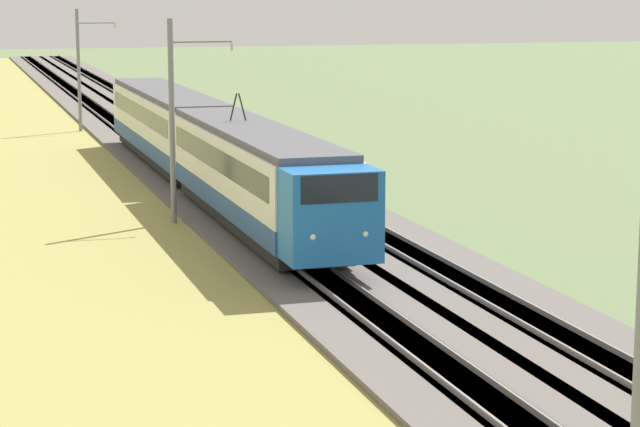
{
  "coord_description": "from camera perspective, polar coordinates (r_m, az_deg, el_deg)",
  "views": [
    {
      "loc": [
        -6.88,
        10.98,
        9.02
      ],
      "look_at": [
        29.54,
        0.0,
        2.26
      ],
      "focal_mm": 70.0,
      "sensor_mm": 36.0,
      "label": 1
    }
  ],
  "objects": [
    {
      "name": "passenger_train",
      "position": [
        55.67,
        -5.29,
        3.22
      ],
      "size": [
        39.13,
        2.99,
        5.14
      ],
      "rotation": [
        0.0,
        0.0,
        3.14
      ],
      "color": "blue",
      "rests_on": "ground"
    },
    {
      "name": "catenary_mast_far",
      "position": [
        82.26,
        -10.93,
        6.49
      ],
      "size": [
        0.22,
        2.56,
        7.98
      ],
      "color": "slate",
      "rests_on": "ground"
    },
    {
      "name": "ballast_adjacent",
      "position": [
        59.46,
        -2.08,
        1.5
      ],
      "size": [
        240.0,
        4.4,
        0.3
      ],
      "color": "#605B56",
      "rests_on": "ground"
    },
    {
      "name": "track_main",
      "position": [
        58.6,
        -5.79,
        1.33
      ],
      "size": [
        240.0,
        1.57,
        0.45
      ],
      "color": "#4C4238",
      "rests_on": "ground"
    },
    {
      "name": "track_adjacent",
      "position": [
        59.46,
        -2.08,
        1.51
      ],
      "size": [
        240.0,
        1.57,
        0.45
      ],
      "color": "#4C4238",
      "rests_on": "ground"
    },
    {
      "name": "grass_verge",
      "position": [
        57.76,
        -12.04,
        0.93
      ],
      "size": [
        240.0,
        9.66,
        0.12
      ],
      "color": "#99934C",
      "rests_on": "ground"
    },
    {
      "name": "catenary_mast_mid",
      "position": [
        48.57,
        -6.71,
        4.27
      ],
      "size": [
        0.22,
        2.56,
        8.05
      ],
      "color": "slate",
      "rests_on": "ground"
    },
    {
      "name": "ballast_main",
      "position": [
        58.6,
        -5.79,
        1.33
      ],
      "size": [
        240.0,
        4.4,
        0.3
      ],
      "color": "#605B56",
      "rests_on": "ground"
    }
  ]
}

